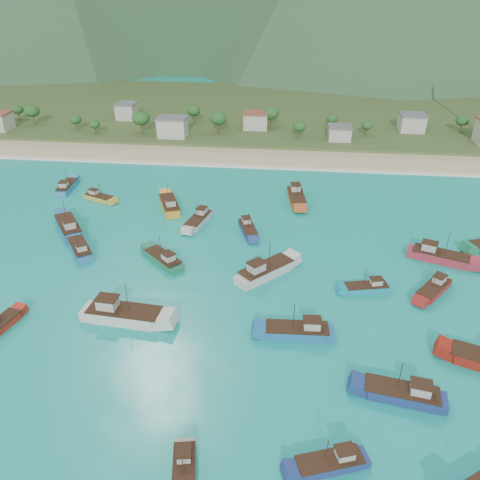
# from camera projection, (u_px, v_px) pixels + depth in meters

# --- Properties ---
(ground) EXTENTS (600.00, 600.00, 0.00)m
(ground) POSITION_uv_depth(u_px,v_px,m) (236.00, 304.00, 82.40)
(ground) COLOR #0C8B76
(ground) RESTS_ON ground
(beach) EXTENTS (400.00, 18.00, 1.20)m
(beach) POSITION_uv_depth(u_px,v_px,m) (265.00, 158.00, 151.07)
(beach) COLOR beige
(beach) RESTS_ON ground
(land) EXTENTS (400.00, 110.00, 2.40)m
(land) POSITION_uv_depth(u_px,v_px,m) (274.00, 112.00, 204.09)
(land) COLOR #385123
(land) RESTS_ON ground
(surf_line) EXTENTS (400.00, 2.50, 0.08)m
(surf_line) POSITION_uv_depth(u_px,v_px,m) (263.00, 168.00, 142.81)
(surf_line) COLOR white
(surf_line) RESTS_ON ground
(village) EXTENTS (223.60, 29.60, 7.77)m
(village) POSITION_uv_depth(u_px,v_px,m) (344.00, 126.00, 167.35)
(village) COLOR beige
(village) RESTS_ON ground
(vegetation) EXTENTS (280.69, 26.01, 9.04)m
(vegetation) POSITION_uv_depth(u_px,v_px,m) (229.00, 121.00, 170.18)
(vegetation) COLOR #235623
(vegetation) RESTS_ON ground
(boat_0) EXTENTS (11.42, 5.06, 6.52)m
(boat_0) POSITION_uv_depth(u_px,v_px,m) (403.00, 394.00, 63.43)
(boat_0) COLOR navy
(boat_0) RESTS_ON ground
(boat_1) EXTENTS (11.54, 11.69, 7.49)m
(boat_1) POSITION_uv_depth(u_px,v_px,m) (265.00, 271.00, 90.02)
(boat_1) COLOR beige
(boat_1) RESTS_ON ground
(boat_2) EXTENTS (14.06, 5.19, 8.14)m
(boat_2) POSITION_uv_depth(u_px,v_px,m) (123.00, 315.00, 78.07)
(boat_2) COLOR silver
(boat_2) RESTS_ON ground
(boat_3) EXTENTS (9.69, 9.28, 6.12)m
(boat_3) POSITION_uv_depth(u_px,v_px,m) (164.00, 260.00, 94.17)
(boat_3) COLOR #1E704A
(boat_3) RESTS_ON ground
(boat_4) EXTENTS (8.50, 10.17, 6.10)m
(boat_4) POSITION_uv_depth(u_px,v_px,m) (80.00, 249.00, 97.87)
(boat_4) COLOR #286DAC
(boat_4) RESTS_ON ground
(boat_6) EXTENTS (8.19, 9.26, 5.66)m
(boat_6) POSITION_uv_depth(u_px,v_px,m) (434.00, 290.00, 85.24)
(boat_6) COLOR #AA201C
(boat_6) RESTS_ON ground
(boat_7) EXTENTS (8.96, 4.38, 5.09)m
(boat_7) POSITION_uv_depth(u_px,v_px,m) (367.00, 288.00, 85.81)
(boat_7) COLOR teal
(boat_7) RESTS_ON ground
(boat_8) EXTENTS (7.86, 12.31, 7.02)m
(boat_8) POSITION_uv_depth(u_px,v_px,m) (170.00, 205.00, 116.72)
(boat_8) COLOR orange
(boat_8) RESTS_ON ground
(boat_10) EXTENTS (5.48, 9.69, 5.50)m
(boat_10) POSITION_uv_depth(u_px,v_px,m) (248.00, 229.00, 106.07)
(boat_10) COLOR navy
(boat_10) RESTS_ON ground
(boat_12) EXTENTS (5.16, 12.59, 7.23)m
(boat_12) POSITION_uv_depth(u_px,v_px,m) (296.00, 198.00, 120.83)
(boat_12) COLOR #BB4E22
(boat_12) RESTS_ON ground
(boat_13) EXTENTS (10.47, 12.46, 7.49)m
(boat_13) POSITION_uv_depth(u_px,v_px,m) (69.00, 227.00, 106.10)
(boat_13) COLOR #246390
(boat_13) RESTS_ON ground
(boat_18) EXTENTS (3.84, 10.42, 6.03)m
(boat_18) POSITION_uv_depth(u_px,v_px,m) (67.00, 187.00, 127.49)
(boat_18) COLOR #2F7CBD
(boat_18) RESTS_ON ground
(boat_19) EXTENTS (9.22, 5.36, 5.23)m
(boat_19) POSITION_uv_depth(u_px,v_px,m) (331.00, 464.00, 54.59)
(boat_19) COLOR navy
(boat_19) RESTS_ON ground
(boat_22) EXTENTS (4.08, 8.91, 5.08)m
(boat_22) POSITION_uv_depth(u_px,v_px,m) (184.00, 474.00, 53.49)
(boat_22) COLOR beige
(boat_22) RESTS_ON ground
(boat_23) EXTENTS (11.36, 3.86, 6.63)m
(boat_23) POSITION_uv_depth(u_px,v_px,m) (298.00, 332.00, 74.72)
(boat_23) COLOR #1C669E
(boat_23) RESTS_ON ground
(boat_25) EXTENTS (5.39, 10.91, 6.19)m
(boat_25) POSITION_uv_depth(u_px,v_px,m) (199.00, 220.00, 109.71)
(boat_25) COLOR beige
(boat_25) RESTS_ON ground
(boat_26) EXTENTS (9.15, 5.94, 5.23)m
(boat_26) POSITION_uv_depth(u_px,v_px,m) (99.00, 198.00, 121.54)
(boat_26) COLOR gold
(boat_26) RESTS_ON ground
(boat_27) EXTENTS (12.51, 7.63, 7.11)m
(boat_27) POSITION_uv_depth(u_px,v_px,m) (439.00, 257.00, 94.90)
(boat_27) COLOR #A7293B
(boat_27) RESTS_ON ground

